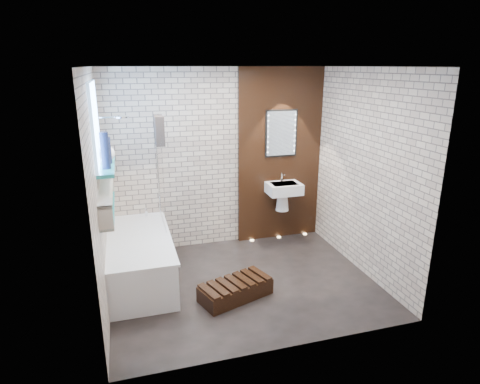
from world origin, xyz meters
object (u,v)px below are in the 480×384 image
object	(u,v)px
led_mirror	(281,133)
bathtub	(140,258)
bath_screen	(160,172)
walnut_step	(236,290)
washbasin	(283,192)

from	to	relation	value
led_mirror	bathtub	bearing A→B (deg)	-160.22
bath_screen	walnut_step	world-z (taller)	bath_screen
washbasin	bathtub	bearing A→B (deg)	-163.99
bathtub	walnut_step	world-z (taller)	bathtub
bathtub	bath_screen	xyz separation A→B (m)	(0.35, 0.44, 0.99)
washbasin	bath_screen	bearing A→B (deg)	-174.22
bath_screen	washbasin	bearing A→B (deg)	5.78
bath_screen	bathtub	bearing A→B (deg)	-128.90
bath_screen	walnut_step	bearing A→B (deg)	-60.10
washbasin	walnut_step	bearing A→B (deg)	-129.57
bathtub	washbasin	world-z (taller)	washbasin
bath_screen	led_mirror	distance (m)	1.89
walnut_step	bathtub	bearing A→B (deg)	144.18
bathtub	bath_screen	bearing A→B (deg)	51.10
washbasin	walnut_step	xyz separation A→B (m)	(-1.14, -1.37, -0.70)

